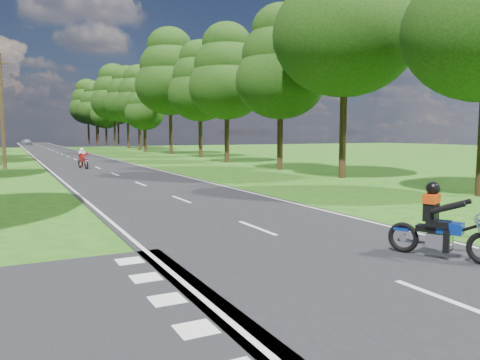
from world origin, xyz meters
TOP-DOWN VIEW (x-y plane):
  - ground at (0.00, 0.00)m, footprint 160.00×160.00m
  - main_road at (0.00, 50.00)m, footprint 7.00×140.00m
  - road_markings at (-0.14, 48.13)m, footprint 7.40×140.00m
  - treeline at (1.43, 60.06)m, footprint 40.00×115.35m
  - telegraph_pole at (-6.00, 28.00)m, footprint 1.20×0.26m
  - rider_near_blue at (1.88, -2.31)m, footprint 1.35×1.95m
  - rider_far_red at (-1.06, 25.61)m, footprint 0.87×1.83m
  - distant_car at (-2.00, 97.06)m, footprint 2.35×3.86m

SIDE VIEW (x-z plane):
  - ground at x=0.00m, z-range 0.00..0.00m
  - main_road at x=0.00m, z-range 0.00..0.02m
  - road_markings at x=-0.14m, z-range 0.02..0.03m
  - distant_car at x=-2.00m, z-range 0.02..1.25m
  - rider_far_red at x=-1.06m, z-range 0.02..1.49m
  - rider_near_blue at x=1.88m, z-range 0.02..1.57m
  - telegraph_pole at x=-6.00m, z-range 0.07..8.07m
  - treeline at x=1.43m, z-range 0.86..15.65m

